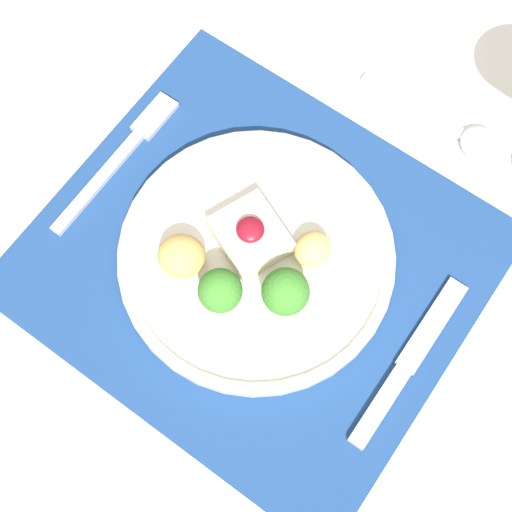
% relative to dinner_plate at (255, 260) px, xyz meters
% --- Properties ---
extents(ground_plane, '(8.00, 8.00, 0.00)m').
position_rel_dinner_plate_xyz_m(ground_plane, '(-0.00, 0.01, -0.78)').
color(ground_plane, '#4C4742').
extents(dining_table, '(1.19, 1.06, 0.77)m').
position_rel_dinner_plate_xyz_m(dining_table, '(-0.00, 0.01, -0.12)').
color(dining_table, white).
rests_on(dining_table, ground_plane).
extents(placemat, '(0.41, 0.37, 0.00)m').
position_rel_dinner_plate_xyz_m(placemat, '(-0.00, 0.01, -0.02)').
color(placemat, navy).
rests_on(placemat, dining_table).
extents(dinner_plate, '(0.27, 0.27, 0.07)m').
position_rel_dinner_plate_xyz_m(dinner_plate, '(0.00, 0.00, 0.00)').
color(dinner_plate, silver).
rests_on(dinner_plate, placemat).
extents(fork, '(0.02, 0.19, 0.01)m').
position_rel_dinner_plate_xyz_m(fork, '(-0.18, 0.02, -0.01)').
color(fork, '#B2B2B7').
rests_on(fork, placemat).
extents(knife, '(0.02, 0.19, 0.01)m').
position_rel_dinner_plate_xyz_m(knife, '(0.17, -0.01, -0.01)').
color(knife, '#B2B2B7').
rests_on(knife, placemat).
extents(spoon, '(0.17, 0.04, 0.01)m').
position_rel_dinner_plate_xyz_m(spoon, '(0.10, 0.24, -0.01)').
color(spoon, '#B2B2B7').
rests_on(spoon, dining_table).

